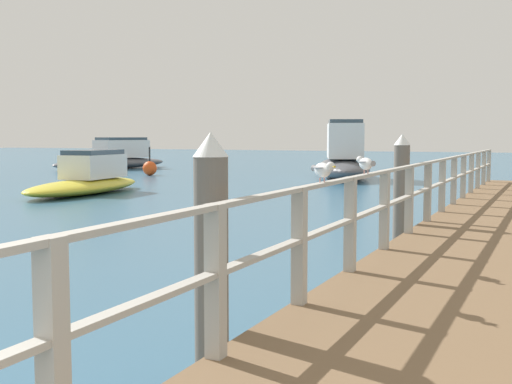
% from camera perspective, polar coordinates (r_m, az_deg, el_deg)
% --- Properties ---
extents(pier_deck, '(2.64, 24.39, 0.39)m').
position_cam_1_polar(pier_deck, '(12.27, 20.40, -3.63)').
color(pier_deck, brown).
rests_on(pier_deck, ground_plane).
extents(pier_railing, '(0.12, 22.91, 1.10)m').
position_cam_1_polar(pier_railing, '(12.33, 14.78, 0.64)').
color(pier_railing, '#B2ADA3').
rests_on(pier_railing, pier_deck).
extents(dock_piling_near, '(0.29, 0.29, 1.99)m').
position_cam_1_polar(dock_piling_near, '(5.34, -3.93, -5.38)').
color(dock_piling_near, '#6B6056').
rests_on(dock_piling_near, ground_plane).
extents(dock_piling_far, '(0.29, 0.29, 1.99)m').
position_cam_1_polar(dock_piling_far, '(11.94, 12.57, 0.24)').
color(dock_piling_far, '#6B6056').
rests_on(dock_piling_far, ground_plane).
extents(seagull_foreground, '(0.37, 0.37, 0.21)m').
position_cam_1_polar(seagull_foreground, '(6.60, 5.88, 2.00)').
color(seagull_foreground, white).
rests_on(seagull_foreground, pier_railing).
extents(seagull_background, '(0.34, 0.39, 0.21)m').
position_cam_1_polar(seagull_background, '(8.16, 9.55, 2.52)').
color(seagull_background, white).
rests_on(seagull_background, pier_railing).
extents(boat_0, '(4.84, 8.06, 2.65)m').
position_cam_1_polar(boat_0, '(29.93, 7.69, 2.85)').
color(boat_0, '#4C4C51').
rests_on(boat_0, ground_plane).
extents(boat_2, '(4.33, 8.10, 1.85)m').
position_cam_1_polar(boat_2, '(39.39, -12.25, 2.89)').
color(boat_2, '#4C4C51').
rests_on(boat_2, ground_plane).
extents(boat_4, '(2.66, 6.27, 1.47)m').
position_cam_1_polar(boat_4, '(22.80, -14.51, 1.09)').
color(boat_4, gold).
rests_on(boat_4, ground_plane).
extents(channel_buoy, '(0.70, 0.70, 1.40)m').
position_cam_1_polar(channel_buoy, '(32.56, -9.26, 2.07)').
color(channel_buoy, '#E54C19').
rests_on(channel_buoy, ground_plane).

